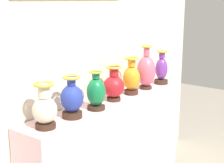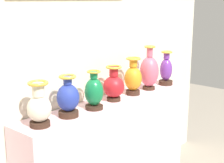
{
  "view_description": "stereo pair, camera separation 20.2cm",
  "coord_description": "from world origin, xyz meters",
  "px_view_note": "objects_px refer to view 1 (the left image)",
  "views": [
    {
      "loc": [
        -2.27,
        -1.73,
        1.87
      ],
      "look_at": [
        0.0,
        0.0,
        1.18
      ],
      "focal_mm": 54.45,
      "sensor_mm": 36.0,
      "label": 1
    },
    {
      "loc": [
        -2.14,
        -1.89,
        1.87
      ],
      "look_at": [
        0.0,
        0.0,
        1.18
      ],
      "focal_mm": 54.45,
      "sensor_mm": 36.0,
      "label": 2
    }
  ],
  "objects_px": {
    "vase_ivory": "(45,108)",
    "vase_emerald": "(96,93)",
    "vase_amber": "(131,78)",
    "vase_cobalt": "(72,99)",
    "vase_crimson": "(114,86)",
    "vase_violet": "(161,70)",
    "vase_rose": "(146,71)"
  },
  "relations": [
    {
      "from": "vase_ivory",
      "to": "vase_crimson",
      "type": "relative_size",
      "value": 1.04
    },
    {
      "from": "vase_amber",
      "to": "vase_violet",
      "type": "xyz_separation_m",
      "value": [
        0.53,
        -0.02,
        -0.01
      ]
    },
    {
      "from": "vase_emerald",
      "to": "vase_violet",
      "type": "distance_m",
      "value": 1.08
    },
    {
      "from": "vase_cobalt",
      "to": "vase_amber",
      "type": "distance_m",
      "value": 0.81
    },
    {
      "from": "vase_ivory",
      "to": "vase_amber",
      "type": "height_order",
      "value": "vase_amber"
    },
    {
      "from": "vase_ivory",
      "to": "vase_amber",
      "type": "xyz_separation_m",
      "value": [
        1.08,
        0.02,
        0.02
      ]
    },
    {
      "from": "vase_emerald",
      "to": "vase_amber",
      "type": "bearing_deg",
      "value": 3.31
    },
    {
      "from": "vase_violet",
      "to": "vase_cobalt",
      "type": "bearing_deg",
      "value": 179.62
    },
    {
      "from": "vase_crimson",
      "to": "vase_rose",
      "type": "height_order",
      "value": "vase_rose"
    },
    {
      "from": "vase_cobalt",
      "to": "vase_rose",
      "type": "distance_m",
      "value": 1.06
    },
    {
      "from": "vase_emerald",
      "to": "vase_amber",
      "type": "xyz_separation_m",
      "value": [
        0.55,
        0.03,
        0.02
      ]
    },
    {
      "from": "vase_amber",
      "to": "vase_rose",
      "type": "xyz_separation_m",
      "value": [
        0.25,
        -0.0,
        0.03
      ]
    },
    {
      "from": "vase_ivory",
      "to": "vase_cobalt",
      "type": "distance_m",
      "value": 0.27
    },
    {
      "from": "vase_emerald",
      "to": "vase_violet",
      "type": "height_order",
      "value": "vase_violet"
    },
    {
      "from": "vase_cobalt",
      "to": "vase_rose",
      "type": "height_order",
      "value": "vase_rose"
    },
    {
      "from": "vase_emerald",
      "to": "vase_rose",
      "type": "relative_size",
      "value": 0.73
    },
    {
      "from": "vase_amber",
      "to": "vase_rose",
      "type": "height_order",
      "value": "vase_rose"
    },
    {
      "from": "vase_crimson",
      "to": "vase_violet",
      "type": "height_order",
      "value": "vase_violet"
    },
    {
      "from": "vase_cobalt",
      "to": "vase_violet",
      "type": "height_order",
      "value": "vase_violet"
    },
    {
      "from": "vase_emerald",
      "to": "vase_crimson",
      "type": "bearing_deg",
      "value": 7.13
    },
    {
      "from": "vase_amber",
      "to": "vase_cobalt",
      "type": "bearing_deg",
      "value": -179.1
    },
    {
      "from": "vase_crimson",
      "to": "vase_violet",
      "type": "bearing_deg",
      "value": -1.79
    },
    {
      "from": "vase_rose",
      "to": "vase_crimson",
      "type": "bearing_deg",
      "value": 179.27
    },
    {
      "from": "vase_ivory",
      "to": "vase_emerald",
      "type": "xyz_separation_m",
      "value": [
        0.53,
        -0.01,
        -0.0
      ]
    },
    {
      "from": "vase_crimson",
      "to": "vase_rose",
      "type": "xyz_separation_m",
      "value": [
        0.52,
        -0.01,
        0.05
      ]
    },
    {
      "from": "vase_cobalt",
      "to": "vase_amber",
      "type": "bearing_deg",
      "value": 0.9
    },
    {
      "from": "vase_rose",
      "to": "vase_amber",
      "type": "bearing_deg",
      "value": 179.26
    },
    {
      "from": "vase_ivory",
      "to": "vase_amber",
      "type": "bearing_deg",
      "value": 0.94
    },
    {
      "from": "vase_crimson",
      "to": "vase_emerald",
      "type": "bearing_deg",
      "value": -172.87
    },
    {
      "from": "vase_violet",
      "to": "vase_amber",
      "type": "bearing_deg",
      "value": 177.66
    },
    {
      "from": "vase_amber",
      "to": "vase_rose",
      "type": "bearing_deg",
      "value": -0.74
    },
    {
      "from": "vase_crimson",
      "to": "vase_violet",
      "type": "distance_m",
      "value": 0.8
    }
  ]
}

